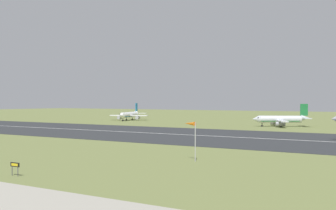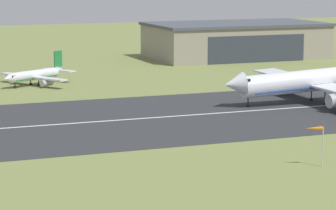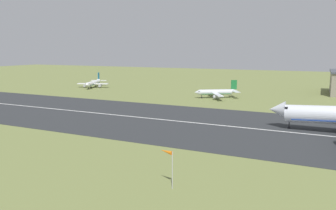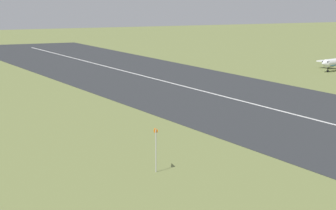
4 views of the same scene
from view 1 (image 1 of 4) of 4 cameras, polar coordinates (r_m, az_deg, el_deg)
runway_strip at (r=130.47m, az=-0.67°, el=-3.52°), size 422.38×51.51×0.06m
runway_centreline at (r=130.47m, az=-0.67°, el=-3.51°), size 380.14×0.70×0.01m
airplane_parked_west at (r=218.02m, az=-4.72°, el=-1.20°), size 17.96×25.56×7.88m
airplane_parked_centre at (r=170.51m, az=13.57°, el=-1.72°), size 20.12×20.23×8.06m
windsock_pole at (r=72.67m, az=2.73°, el=-2.54°), size 2.60×1.39×6.07m
runway_sign at (r=61.52m, az=-18.16°, el=-7.06°), size 1.59×0.13×1.68m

